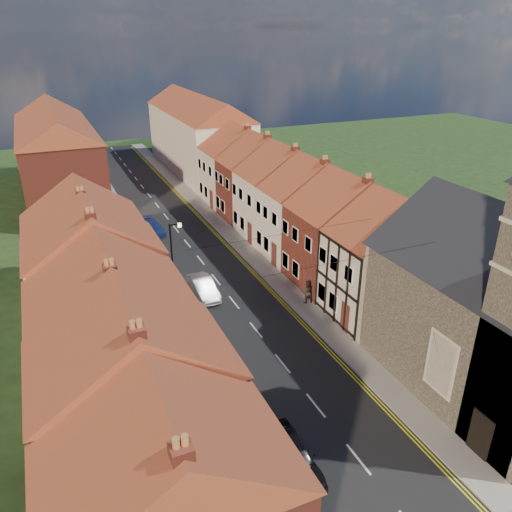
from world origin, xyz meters
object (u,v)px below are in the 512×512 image
at_px(car_near, 293,456).
at_px(pedestrian_left_b, 182,332).
at_px(lamppost, 173,258).
at_px(car_mid, 203,288).
at_px(pedestrian_left, 267,454).
at_px(pedestrian_right, 307,292).
at_px(car_far, 152,227).
at_px(church, 507,298).

distance_m(car_near, pedestrian_left_b, 11.68).
bearing_deg(lamppost, car_mid, -1.78).
bearing_deg(pedestrian_left, lamppost, 71.71).
xyz_separation_m(car_near, pedestrian_left_b, (-1.91, 11.52, 0.27)).
relative_size(pedestrian_left, pedestrian_right, 0.92).
height_order(car_near, pedestrian_left, pedestrian_left).
xyz_separation_m(car_mid, pedestrian_right, (6.55, -4.20, 0.31)).
xyz_separation_m(lamppost, car_far, (1.45, 14.00, -2.94)).
height_order(lamppost, car_mid, lamppost).
bearing_deg(car_near, car_far, 90.58).
xyz_separation_m(lamppost, pedestrian_left_b, (-1.18, -5.67, -2.54)).
bearing_deg(pedestrian_right, car_far, -57.64).
height_order(pedestrian_left, pedestrian_left_b, pedestrian_left_b).
height_order(church, pedestrian_left, church).
bearing_deg(pedestrian_left_b, church, -32.15).
xyz_separation_m(church, pedestrian_left_b, (-14.35, 11.01, -4.88)).
bearing_deg(pedestrian_left, car_near, -38.54).
height_order(car_near, car_mid, car_near).
height_order(car_far, pedestrian_right, pedestrian_right).
height_order(lamppost, pedestrian_left, lamppost).
xyz_separation_m(lamppost, car_near, (0.74, -17.19, -2.81)).
height_order(car_mid, pedestrian_left, pedestrian_left).
distance_m(car_near, car_far, 31.19).
bearing_deg(car_far, car_near, -98.48).
height_order(lamppost, car_near, lamppost).
height_order(church, car_near, church).
bearing_deg(church, pedestrian_left, -179.71).
bearing_deg(car_far, pedestrian_left_b, -104.77).
relative_size(church, car_mid, 3.64).
height_order(lamppost, pedestrian_right, lamppost).
xyz_separation_m(car_far, pedestrian_left_b, (-2.63, -19.67, 0.40)).
bearing_deg(car_near, car_mid, 87.45).
bearing_deg(pedestrian_right, car_near, 69.53).
bearing_deg(pedestrian_left_b, car_mid, 65.27).
height_order(pedestrian_left, pedestrian_right, pedestrian_right).
height_order(car_far, pedestrian_left_b, pedestrian_left_b).
bearing_deg(pedestrian_right, car_mid, -21.71).
bearing_deg(pedestrian_left, church, -16.70).
relative_size(pedestrian_right, pedestrian_left_b, 1.00).
bearing_deg(car_far, pedestrian_right, -75.72).
bearing_deg(church, pedestrian_right, 110.12).
xyz_separation_m(church, lamppost, (-13.17, 16.68, -2.34)).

